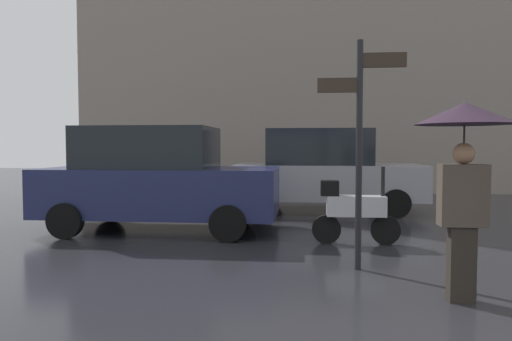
% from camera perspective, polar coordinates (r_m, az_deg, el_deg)
% --- Properties ---
extents(pedestrian_with_umbrella, '(0.96, 0.96, 1.98)m').
position_cam_1_polar(pedestrian_with_umbrella, '(5.07, 23.82, 2.71)').
color(pedestrian_with_umbrella, '#2A241E').
rests_on(pedestrian_with_umbrella, ground).
extents(parked_scooter, '(1.38, 0.32, 1.23)m').
position_cam_1_polar(parked_scooter, '(7.64, 11.63, -4.62)').
color(parked_scooter, black).
rests_on(parked_scooter, ground).
extents(parked_car_left, '(4.39, 2.06, 1.96)m').
position_cam_1_polar(parked_car_left, '(11.38, 8.29, 0.03)').
color(parked_car_left, gray).
rests_on(parked_car_left, ground).
extents(parked_car_right, '(4.25, 2.01, 1.90)m').
position_cam_1_polar(parked_car_right, '(8.84, -11.77, -0.99)').
color(parked_car_right, '#1E234C').
rests_on(parked_car_right, ground).
extents(street_signpost, '(1.08, 0.08, 2.86)m').
position_cam_1_polar(street_signpost, '(6.01, 12.42, 4.66)').
color(street_signpost, black).
rests_on(street_signpost, ground).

